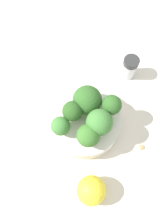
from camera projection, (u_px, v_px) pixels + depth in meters
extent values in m
plane|color=beige|center=(84.00, 124.00, 0.47)|extent=(3.00, 3.00, 0.00)
cylinder|color=silver|center=(84.00, 121.00, 0.45)|extent=(0.15, 0.15, 0.04)
cylinder|color=#84AD66|center=(73.00, 113.00, 0.42)|extent=(0.02, 0.02, 0.03)
sphere|color=#28511E|center=(73.00, 109.00, 0.40)|extent=(0.04, 0.04, 0.04)
cylinder|color=#8EB770|center=(110.00, 109.00, 0.42)|extent=(0.02, 0.02, 0.03)
sphere|color=#2D5B23|center=(112.00, 105.00, 0.40)|extent=(0.04, 0.04, 0.04)
cylinder|color=#84AD66|center=(99.00, 126.00, 0.41)|extent=(0.03, 0.03, 0.03)
sphere|color=#3D7533|center=(99.00, 122.00, 0.39)|extent=(0.05, 0.05, 0.05)
cylinder|color=#7A9E5B|center=(87.00, 104.00, 0.43)|extent=(0.02, 0.02, 0.02)
sphere|color=#2D5B23|center=(87.00, 100.00, 0.41)|extent=(0.06, 0.06, 0.06)
cylinder|color=#8EB770|center=(61.00, 128.00, 0.41)|extent=(0.02, 0.02, 0.02)
sphere|color=#3D7533|center=(61.00, 126.00, 0.40)|extent=(0.04, 0.04, 0.04)
cylinder|color=#7A9E5B|center=(88.00, 138.00, 0.40)|extent=(0.02, 0.02, 0.02)
sphere|color=#386B28|center=(88.00, 135.00, 0.39)|extent=(0.04, 0.04, 0.04)
cylinder|color=silver|center=(129.00, 69.00, 0.49)|extent=(0.03, 0.03, 0.04)
cylinder|color=#2D2D2D|center=(131.00, 62.00, 0.47)|extent=(0.03, 0.03, 0.01)
sphere|color=yellow|center=(91.00, 190.00, 0.39)|extent=(0.05, 0.05, 0.05)
cube|color=#AD7F4C|center=(142.00, 147.00, 0.44)|extent=(0.01, 0.01, 0.01)
cube|color=tan|center=(82.00, 194.00, 0.41)|extent=(0.01, 0.01, 0.01)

